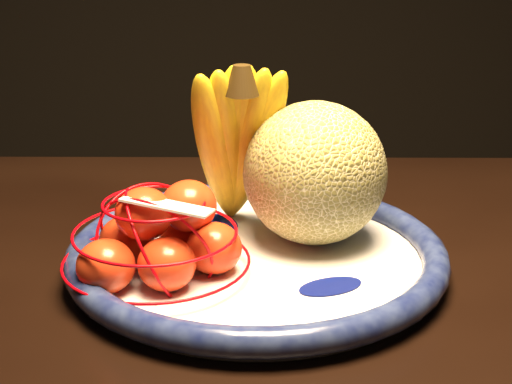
{
  "coord_description": "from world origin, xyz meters",
  "views": [
    {
      "loc": [
        0.08,
        -0.64,
        1.02
      ],
      "look_at": [
        0.12,
        0.01,
        0.79
      ],
      "focal_mm": 55.0,
      "sensor_mm": 36.0,
      "label": 1
    }
  ],
  "objects": [
    {
      "name": "fruit_bowl",
      "position": [
        0.12,
        -0.0,
        0.74
      ],
      "size": [
        0.34,
        0.34,
        0.03
      ],
      "rotation": [
        0.0,
        0.0,
        -0.25
      ],
      "color": "white",
      "rests_on": "dining_table"
    },
    {
      "name": "cantaloupe",
      "position": [
        0.18,
        0.03,
        0.8
      ],
      "size": [
        0.13,
        0.13,
        0.13
      ],
      "primitive_type": "sphere",
      "color": "olive",
      "rests_on": "fruit_bowl"
    },
    {
      "name": "banana_bunch",
      "position": [
        0.11,
        0.07,
        0.82
      ],
      "size": [
        0.12,
        0.11,
        0.18
      ],
      "rotation": [
        0.0,
        0.0,
        0.14
      ],
      "color": "yellow",
      "rests_on": "fruit_bowl"
    },
    {
      "name": "mandarin_bag",
      "position": [
        0.04,
        -0.03,
        0.77
      ],
      "size": [
        0.19,
        0.19,
        0.1
      ],
      "rotation": [
        0.0,
        0.0,
        0.19
      ],
      "color": "red",
      "rests_on": "fruit_bowl"
    },
    {
      "name": "price_tag",
      "position": [
        0.05,
        -0.05,
        0.8
      ],
      "size": [
        0.08,
        0.05,
        0.01
      ],
      "primitive_type": "cube",
      "rotation": [
        -0.14,
        0.1,
        -0.33
      ],
      "color": "white",
      "rests_on": "mandarin_bag"
    }
  ]
}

